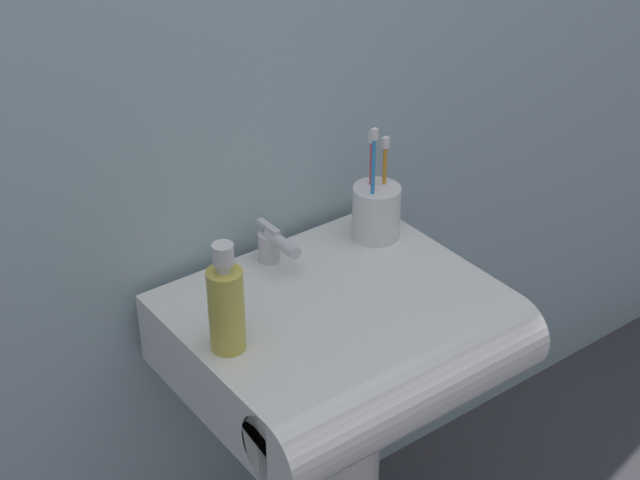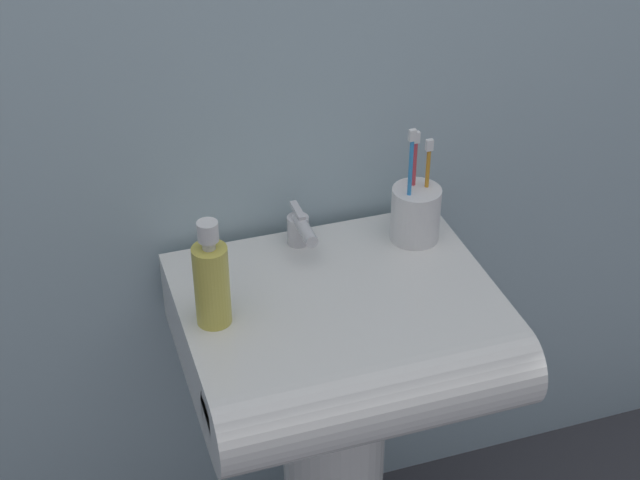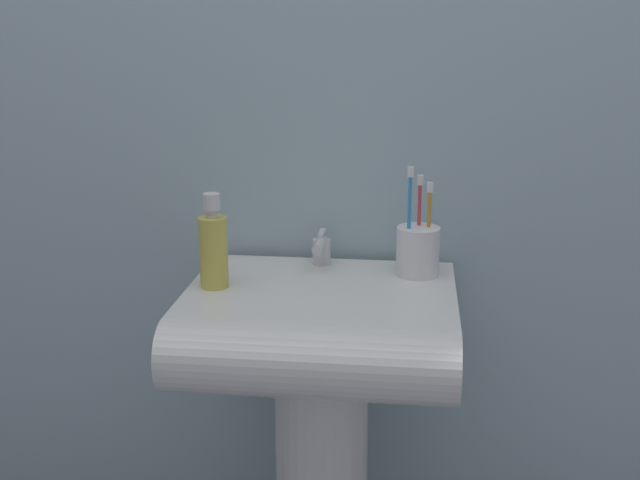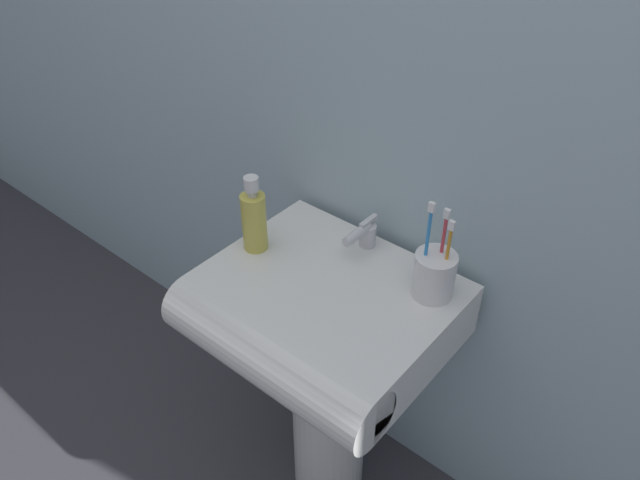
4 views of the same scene
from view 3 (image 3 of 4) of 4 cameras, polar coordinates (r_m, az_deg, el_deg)
The scene contains 5 objects.
wall_back at distance 1.68m, azimuth 1.09°, elevation 15.27°, with size 5.00×0.05×2.40m, color #9EB7C1.
sink_basin at distance 1.51m, azimuth -0.11°, elevation -6.36°, with size 0.51×0.45×0.13m.
faucet at distance 1.65m, azimuth 0.07°, elevation -0.62°, with size 0.04×0.11×0.07m.
toothbrush_cup at distance 1.60m, azimuth 6.98°, elevation -0.70°, with size 0.09×0.09×0.22m.
soap_bottle at distance 1.53m, azimuth -7.59°, elevation -0.59°, with size 0.05×0.05×0.18m.
Camera 3 is at (0.17, -1.43, 1.22)m, focal length 45.00 mm.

